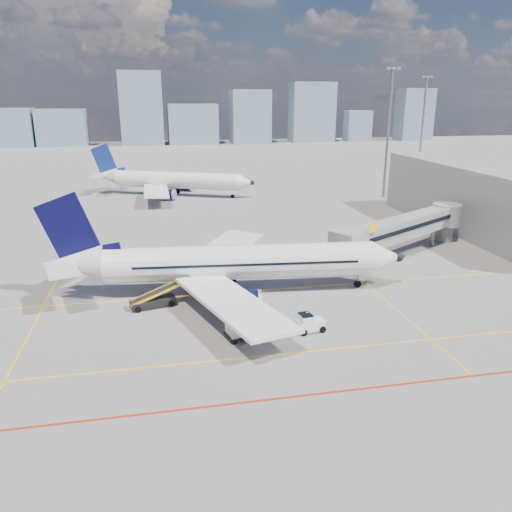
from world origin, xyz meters
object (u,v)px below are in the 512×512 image
Objects in this scene: main_aircraft at (226,263)px; second_aircraft at (170,180)px; belt_loader at (155,300)px; ramp_worker at (308,321)px; baggage_tug at (309,323)px; cargo_dolly at (249,324)px.

main_aircraft is 1.11× the size of second_aircraft.
second_aircraft is 5.33× the size of belt_loader.
second_aircraft is at bearing 72.54° from belt_loader.
ramp_worker is (13.28, -8.02, 0.22)m from belt_loader.
belt_loader is at bearing 138.70° from baggage_tug.
belt_loader is at bearing 90.84° from ramp_worker.
cargo_dolly is (4.28, -67.78, -2.02)m from second_aircraft.
cargo_dolly is 2.45× the size of ramp_worker.
second_aircraft reaches higher than baggage_tug.
second_aircraft is 12.68× the size of baggage_tug.
baggage_tug is (5.78, -10.79, -2.40)m from main_aircraft.
second_aircraft is at bearing 99.48° from main_aircraft.
main_aircraft is 57.23m from second_aircraft.
second_aircraft is (-3.87, 57.10, 0.00)m from main_aircraft.
belt_loader is 3.61× the size of ramp_worker.
main_aircraft reaches higher than second_aircraft.
baggage_tug is 0.62× the size of cargo_dolly.
cargo_dolly is 0.68× the size of belt_loader.
baggage_tug is 15.68m from belt_loader.
ramp_worker reaches higher than baggage_tug.
belt_loader is (-7.93, 8.21, -0.54)m from cargo_dolly.
main_aircraft is 8.75× the size of cargo_dolly.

